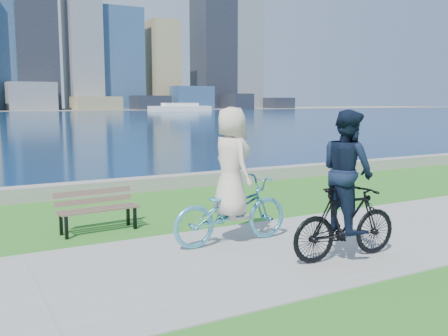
% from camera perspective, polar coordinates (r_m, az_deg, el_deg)
% --- Properties ---
extents(ground, '(320.00, 320.00, 0.00)m').
position_cam_1_polar(ground, '(8.28, 8.62, -9.03)').
color(ground, '#256B1C').
rests_on(ground, ground).
extents(concrete_path, '(80.00, 3.50, 0.02)m').
position_cam_1_polar(concrete_path, '(8.28, 8.62, -8.97)').
color(concrete_path, gray).
rests_on(concrete_path, ground).
extents(seawall, '(90.00, 0.50, 0.35)m').
position_cam_1_polar(seawall, '(13.57, -7.48, -1.69)').
color(seawall, gray).
rests_on(seawall, ground).
extents(ferry_far, '(14.07, 4.02, 1.91)m').
position_cam_1_polar(ferry_far, '(114.17, -5.05, 6.86)').
color(ferry_far, white).
rests_on(ferry_far, ground).
extents(park_bench, '(1.49, 0.62, 0.75)m').
position_cam_1_polar(park_bench, '(9.41, -14.33, -4.28)').
color(park_bench, black).
rests_on(park_bench, ground).
extents(cyclist_woman, '(0.74, 2.10, 2.26)m').
position_cam_1_polar(cyclist_woman, '(8.23, 0.83, -2.91)').
color(cyclist_woman, '#50A9C3').
rests_on(cyclist_woman, ground).
extents(cyclist_man, '(0.73, 1.86, 2.23)m').
position_cam_1_polar(cyclist_man, '(7.60, 13.81, -3.27)').
color(cyclist_man, black).
rests_on(cyclist_man, ground).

